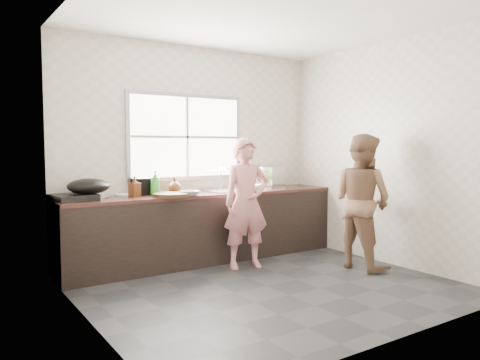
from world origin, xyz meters
TOP-DOWN VIEW (x-y plane):
  - floor at (0.00, 0.00)m, footprint 3.60×3.20m
  - ceiling at (0.00, 0.00)m, footprint 3.60×3.20m
  - wall_back at (0.00, 1.60)m, footprint 3.60×0.01m
  - wall_left at (-1.80, 0.00)m, footprint 0.01×3.20m
  - wall_right at (1.80, 0.00)m, footprint 0.01×3.20m
  - wall_front at (0.00, -1.60)m, footprint 3.60×0.01m
  - cabinet at (0.00, 1.29)m, footprint 3.60×0.62m
  - countertop at (0.00, 1.29)m, footprint 3.60×0.64m
  - sink at (0.35, 1.29)m, footprint 0.55×0.45m
  - faucet at (0.35, 1.49)m, footprint 0.02×0.02m
  - window_frame at (-0.10, 1.59)m, footprint 1.60×0.05m
  - window_glazing at (-0.10, 1.57)m, footprint 1.50×0.01m
  - woman at (0.25, 0.74)m, footprint 0.58×0.45m
  - person_side at (1.39, -0.01)m, footprint 0.65×0.81m
  - cutting_board at (-0.56, 1.08)m, footprint 0.49×0.49m
  - cleaver at (-0.29, 1.20)m, footprint 0.21×0.17m
  - bowl_mince at (-0.32, 1.08)m, footprint 0.26×0.26m
  - bowl_crabs at (0.59, 1.14)m, footprint 0.26×0.26m
  - bowl_held at (0.53, 1.08)m, footprint 0.23×0.23m
  - black_pot at (-0.73, 1.51)m, footprint 0.28×0.28m
  - plate_food at (-0.95, 1.50)m, footprint 0.27×0.27m
  - bottle_green at (-0.65, 1.32)m, footprint 0.12×0.12m
  - bottle_brown_tall at (-0.90, 1.31)m, footprint 0.12×0.12m
  - bottle_brown_short at (-0.35, 1.42)m, footprint 0.16×0.16m
  - glass_jar at (-0.79, 1.51)m, footprint 0.09×0.09m
  - burner at (-1.58, 1.35)m, footprint 0.48×0.48m
  - wok at (-1.43, 1.29)m, footprint 0.56×0.56m
  - dish_rack at (1.11, 1.41)m, footprint 0.46×0.41m
  - pot_lid_left at (-1.29, 1.45)m, footprint 0.36×0.36m
  - pot_lid_right at (-1.21, 1.52)m, footprint 0.25×0.25m

SIDE VIEW (x-z plane):
  - floor at x=0.00m, z-range -0.01..0.00m
  - cabinet at x=0.00m, z-range 0.00..0.82m
  - woman at x=0.25m, z-range 0.00..1.43m
  - person_side at x=1.39m, z-range 0.00..1.58m
  - countertop at x=0.00m, z-range 0.82..0.86m
  - sink at x=0.35m, z-range 0.85..0.88m
  - pot_lid_right at x=-1.21m, z-range 0.86..0.87m
  - pot_lid_left at x=-1.29m, z-range 0.86..0.87m
  - plate_food at x=-0.95m, z-range 0.86..0.88m
  - cutting_board at x=-0.56m, z-range 0.86..0.90m
  - bowl_mince at x=-0.32m, z-range 0.86..0.92m
  - bowl_held at x=0.53m, z-range 0.86..0.92m
  - burner at x=-1.58m, z-range 0.86..0.92m
  - bowl_crabs at x=0.59m, z-range 0.86..0.93m
  - cleaver at x=-0.29m, z-range 0.90..0.91m
  - glass_jar at x=-0.79m, z-range 0.86..0.96m
  - bottle_brown_short at x=-0.35m, z-range 0.86..1.04m
  - black_pot at x=-0.73m, z-range 0.86..1.06m
  - bottle_brown_tall at x=-0.90m, z-range 0.86..1.07m
  - wok at x=-1.43m, z-range 0.92..1.09m
  - dish_rack at x=1.11m, z-range 0.86..1.15m
  - bottle_green at x=-0.65m, z-range 0.86..1.15m
  - faucet at x=0.35m, z-range 0.86..1.16m
  - wall_back at x=0.00m, z-range 0.00..2.70m
  - wall_left at x=-1.80m, z-range 0.00..2.70m
  - wall_right at x=1.80m, z-range 0.00..2.70m
  - wall_front at x=0.00m, z-range 0.00..2.70m
  - window_glazing at x=-0.10m, z-range 1.05..2.05m
  - window_frame at x=-0.10m, z-range 1.00..2.10m
  - ceiling at x=0.00m, z-range 2.70..2.71m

